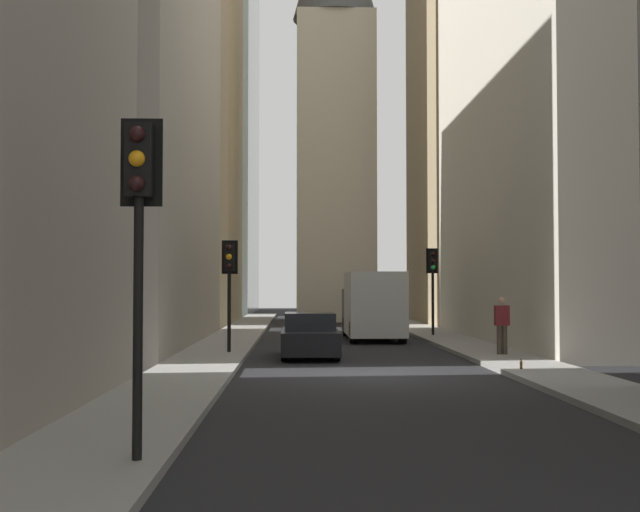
% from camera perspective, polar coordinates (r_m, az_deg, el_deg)
% --- Properties ---
extents(ground_plane, '(135.00, 135.00, 0.00)m').
position_cam_1_polar(ground_plane, '(21.20, 3.37, -8.20)').
color(ground_plane, black).
extents(sidewalk_right, '(90.00, 2.20, 0.14)m').
position_cam_1_polar(sidewalk_right, '(21.28, -8.91, -7.96)').
color(sidewalk_right, gray).
rests_on(sidewalk_right, ground_plane).
extents(sidewalk_left, '(90.00, 2.20, 0.14)m').
position_cam_1_polar(sidewalk_left, '(22.04, 15.21, -7.71)').
color(sidewalk_left, gray).
rests_on(sidewalk_left, ground_plane).
extents(building_left_far, '(12.05, 10.00, 27.31)m').
position_cam_1_polar(building_left_far, '(52.28, 12.37, 10.51)').
color(building_left_far, '#9E8966').
rests_on(building_left_far, ground_plane).
extents(building_left_midfar, '(19.45, 10.00, 20.69)m').
position_cam_1_polar(building_left_midfar, '(36.12, 18.90, 10.94)').
color(building_left_midfar, beige).
rests_on(building_left_midfar, ground_plane).
extents(building_right_far, '(12.37, 10.50, 33.01)m').
position_cam_1_polar(building_right_far, '(54.34, -11.16, 13.12)').
color(building_right_far, '#9E8966').
rests_on(building_right_far, ground_plane).
extents(building_right_midfar, '(18.23, 10.00, 20.09)m').
position_cam_1_polar(building_right_midfar, '(33.85, -16.94, 11.27)').
color(building_right_midfar, gray).
rests_on(building_right_midfar, ground_plane).
extents(church_spire, '(5.66, 5.66, 30.79)m').
position_cam_1_polar(church_spire, '(56.85, 1.04, 11.93)').
color(church_spire, beige).
rests_on(church_spire, ground_plane).
extents(delivery_truck, '(6.46, 2.25, 2.84)m').
position_cam_1_polar(delivery_truck, '(35.29, 3.62, -3.41)').
color(delivery_truck, silver).
rests_on(delivery_truck, ground_plane).
extents(sedan_black, '(4.30, 1.78, 1.42)m').
position_cam_1_polar(sedan_black, '(26.40, -0.70, -5.56)').
color(sedan_black, black).
rests_on(sedan_black, ground_plane).
extents(traffic_light_foreground, '(0.43, 0.52, 4.19)m').
position_cam_1_polar(traffic_light_foreground, '(10.37, -12.37, 3.38)').
color(traffic_light_foreground, black).
rests_on(traffic_light_foreground, sidewalk_right).
extents(traffic_light_midblock, '(0.43, 0.52, 3.62)m').
position_cam_1_polar(traffic_light_midblock, '(26.95, -6.27, -0.95)').
color(traffic_light_midblock, black).
rests_on(traffic_light_midblock, sidewalk_right).
extents(traffic_light_far_junction, '(0.43, 0.52, 3.80)m').
position_cam_1_polar(traffic_light_far_junction, '(36.58, 7.77, -1.04)').
color(traffic_light_far_junction, black).
rests_on(traffic_light_far_junction, sidewalk_left).
extents(pedestrian, '(0.26, 0.44, 1.78)m').
position_cam_1_polar(pedestrian, '(26.50, 12.42, -4.52)').
color(pedestrian, '#473D33').
rests_on(pedestrian, sidewalk_left).
extents(discarded_bottle, '(0.07, 0.07, 0.27)m').
position_cam_1_polar(discarded_bottle, '(21.90, 13.68, -7.29)').
color(discarded_bottle, brown).
rests_on(discarded_bottle, sidewalk_left).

